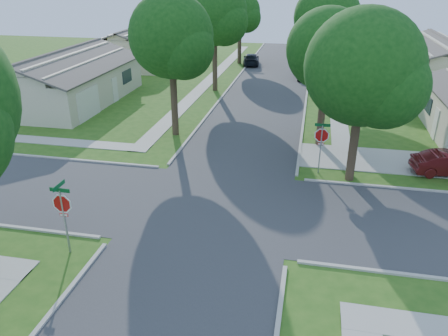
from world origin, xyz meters
name	(u,v)px	position (x,y,z in m)	size (l,w,h in m)	color
ground	(215,206)	(0.00, 0.00, 0.00)	(100.00, 100.00, 0.00)	#2A5617
road_ns	(215,206)	(0.00, 0.00, 0.00)	(7.00, 100.00, 0.02)	#333335
sidewalk_ne	(335,83)	(6.10, 26.00, 0.02)	(1.20, 40.00, 0.04)	#9E9B91
sidewalk_nw	(212,77)	(-6.10, 26.00, 0.02)	(1.20, 40.00, 0.04)	#9E9B91
driveway	(375,160)	(7.90, 7.10, 0.03)	(8.80, 3.60, 0.05)	#9E9B91
stop_sign_sw	(62,207)	(-4.70, -4.70, 2.03)	(1.05, 0.80, 2.98)	gray
stop_sign_ne	(322,138)	(4.70, 4.70, 2.03)	(1.05, 0.80, 2.98)	gray
tree_e_near	(328,53)	(4.75, 9.01, 5.64)	(4.97, 4.80, 8.28)	#38281C
tree_e_mid	(327,21)	(4.76, 21.01, 6.25)	(5.59, 5.40, 9.21)	#38281C
tree_e_far	(326,11)	(4.75, 34.01, 5.98)	(5.17, 5.00, 8.72)	#38281C
tree_w_near	(172,40)	(-4.64, 9.01, 6.12)	(5.38, 5.20, 8.97)	#38281C
tree_w_mid	(215,15)	(-4.64, 21.01, 6.49)	(5.80, 5.60, 9.56)	#38281C
tree_w_far	(240,14)	(-4.65, 34.01, 5.51)	(4.76, 4.60, 8.04)	#38281C
tree_ne_corner	(364,73)	(6.36, 4.21, 5.59)	(5.80, 5.60, 8.66)	#38281C
house_ne_far	(439,66)	(15.99, 29.00, 1.52)	(8.42, 13.60, 4.23)	#BEB296
house_nw_near	(66,83)	(-15.99, 15.00, 1.52)	(8.42, 13.60, 4.23)	#BEB296
house_nw_far	(142,50)	(-15.99, 32.00, 1.52)	(8.42, 13.60, 4.23)	#BEB296
car_curb_east	(305,72)	(3.20, 27.38, 0.71)	(1.67, 4.16, 1.42)	black
car_curb_west	(251,59)	(-3.20, 33.38, 0.63)	(1.77, 4.35, 1.26)	black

